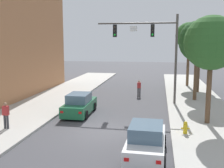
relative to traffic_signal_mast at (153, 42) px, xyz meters
name	(u,v)px	position (x,y,z in m)	size (l,w,h in m)	color
ground_plane	(103,132)	(-2.68, -8.06, -5.35)	(120.00, 120.00, 0.00)	#424247
sidewalk_left	(4,125)	(-9.18, -8.06, -5.28)	(5.00, 60.00, 0.15)	#B2AFA8
sidewalk_right	(216,137)	(3.82, -8.06, -5.28)	(5.00, 60.00, 0.15)	#B2AFA8
traffic_signal_mast	(153,42)	(0.00, 0.00, 0.00)	(6.78, 0.38, 7.50)	#514C47
car_lead_green	(80,105)	(-5.25, -4.35, -4.63)	(1.86, 4.25, 1.60)	#1E663D
car_following_white	(146,142)	(0.05, -11.12, -4.63)	(1.92, 4.28, 1.60)	silver
pedestrian_sidewalk_left_walker	(6,114)	(-8.50, -8.88, -4.29)	(0.36, 0.22, 1.64)	#333338
pedestrian_crossing_road	(139,87)	(-1.38, 3.24, -4.44)	(0.36, 0.22, 1.64)	#333338
fire_hydrant	(185,127)	(2.12, -7.91, -4.84)	(0.48, 0.24, 0.72)	gold
street_tree_nearest	(211,43)	(3.73, -5.50, -0.06)	(3.43, 3.43, 6.89)	brown
street_tree_second	(197,39)	(3.81, 1.86, 0.28)	(3.16, 3.16, 7.11)	brown
street_tree_third	(200,42)	(4.58, 5.95, 0.07)	(4.27, 4.27, 7.42)	brown
street_tree_farthest	(189,36)	(3.94, 10.24, 0.73)	(3.21, 3.21, 7.58)	brown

